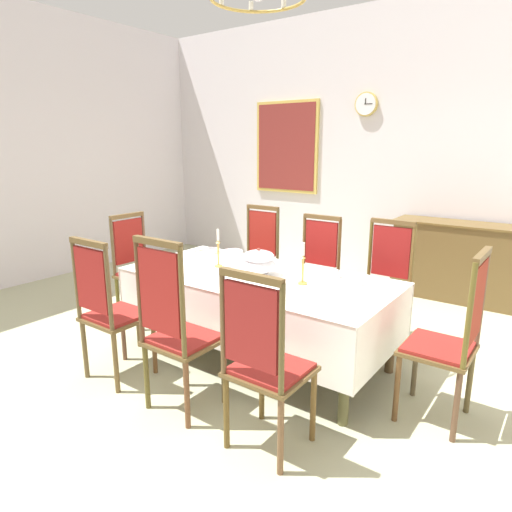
{
  "coord_description": "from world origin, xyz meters",
  "views": [
    {
      "loc": [
        2.04,
        -2.76,
        1.76
      ],
      "look_at": [
        -0.01,
        0.05,
        0.89
      ],
      "focal_mm": 31.36,
      "sensor_mm": 36.0,
      "label": 1
    }
  ],
  "objects_px": {
    "dining_table": "(258,284)",
    "chair_head_east": "(451,337)",
    "sideboard": "(458,261)",
    "framed_painting": "(286,147)",
    "chair_south_b": "(176,327)",
    "spoon_secondary": "(206,249)",
    "chair_head_west": "(138,266)",
    "candlestick_east": "(303,268)",
    "chair_north_a": "(256,258)",
    "chair_north_b": "(314,270)",
    "spoon_primary": "(225,252)",
    "chair_south_c": "(264,360)",
    "chair_south_a": "(109,308)",
    "chair_north_c": "(384,281)",
    "bowl_near_left": "(233,252)",
    "mounted_clock": "(366,104)",
    "candlestick_west": "(218,252)",
    "bowl_near_right": "(212,250)",
    "soup_tureen": "(259,262)"
  },
  "relations": [
    {
      "from": "chair_south_a",
      "to": "spoon_primary",
      "type": "xyz_separation_m",
      "value": [
        -0.02,
        1.37,
        0.16
      ]
    },
    {
      "from": "bowl_near_left",
      "to": "mounted_clock",
      "type": "height_order",
      "value": "mounted_clock"
    },
    {
      "from": "chair_head_west",
      "to": "framed_painting",
      "type": "relative_size",
      "value": 0.84
    },
    {
      "from": "sideboard",
      "to": "mounted_clock",
      "type": "xyz_separation_m",
      "value": [
        -1.33,
        0.24,
        1.81
      ]
    },
    {
      "from": "chair_head_east",
      "to": "bowl_near_left",
      "type": "xyz_separation_m",
      "value": [
        -2.09,
        0.41,
        0.17
      ]
    },
    {
      "from": "chair_south_b",
      "to": "spoon_secondary",
      "type": "distance_m",
      "value": 1.65
    },
    {
      "from": "chair_south_b",
      "to": "bowl_near_right",
      "type": "bearing_deg",
      "value": 122.9
    },
    {
      "from": "chair_south_c",
      "to": "dining_table",
      "type": "bearing_deg",
      "value": 127.7
    },
    {
      "from": "chair_head_east",
      "to": "chair_north_a",
      "type": "bearing_deg",
      "value": 67.02
    },
    {
      "from": "candlestick_east",
      "to": "sideboard",
      "type": "relative_size",
      "value": 0.22
    },
    {
      "from": "candlestick_west",
      "to": "spoon_primary",
      "type": "distance_m",
      "value": 0.54
    },
    {
      "from": "dining_table",
      "to": "candlestick_east",
      "type": "distance_m",
      "value": 0.47
    },
    {
      "from": "spoon_secondary",
      "to": "spoon_primary",
      "type": "bearing_deg",
      "value": 23.43
    },
    {
      "from": "chair_south_b",
      "to": "chair_head_east",
      "type": "distance_m",
      "value": 1.75
    },
    {
      "from": "candlestick_east",
      "to": "candlestick_west",
      "type": "bearing_deg",
      "value": 180.0
    },
    {
      "from": "chair_north_c",
      "to": "chair_head_west",
      "type": "bearing_deg",
      "value": 22.8
    },
    {
      "from": "bowl_near_left",
      "to": "framed_painting",
      "type": "distance_m",
      "value": 2.78
    },
    {
      "from": "chair_north_a",
      "to": "chair_north_b",
      "type": "relative_size",
      "value": 1.03
    },
    {
      "from": "chair_south_c",
      "to": "spoon_primary",
      "type": "bearing_deg",
      "value": 136.35
    },
    {
      "from": "framed_painting",
      "to": "spoon_primary",
      "type": "bearing_deg",
      "value": -71.02
    },
    {
      "from": "chair_north_a",
      "to": "bowl_near_right",
      "type": "xyz_separation_m",
      "value": [
        -0.14,
        -0.55,
        0.17
      ]
    },
    {
      "from": "soup_tureen",
      "to": "framed_painting",
      "type": "height_order",
      "value": "framed_painting"
    },
    {
      "from": "dining_table",
      "to": "chair_head_east",
      "type": "relative_size",
      "value": 1.88
    },
    {
      "from": "bowl_near_left",
      "to": "chair_head_east",
      "type": "bearing_deg",
      "value": -11.13
    },
    {
      "from": "bowl_near_left",
      "to": "framed_painting",
      "type": "relative_size",
      "value": 0.15
    },
    {
      "from": "chair_north_b",
      "to": "spoon_secondary",
      "type": "xyz_separation_m",
      "value": [
        -0.95,
        -0.52,
        0.17
      ]
    },
    {
      "from": "dining_table",
      "to": "chair_north_c",
      "type": "relative_size",
      "value": 1.95
    },
    {
      "from": "bowl_near_left",
      "to": "spoon_primary",
      "type": "distance_m",
      "value": 0.13
    },
    {
      "from": "chair_north_c",
      "to": "mounted_clock",
      "type": "xyz_separation_m",
      "value": [
        -1.06,
        1.9,
        1.68
      ]
    },
    {
      "from": "mounted_clock",
      "to": "chair_head_west",
      "type": "bearing_deg",
      "value": -112.07
    },
    {
      "from": "bowl_near_right",
      "to": "spoon_primary",
      "type": "xyz_separation_m",
      "value": [
        0.12,
        0.05,
        -0.01
      ]
    },
    {
      "from": "spoon_secondary",
      "to": "framed_painting",
      "type": "relative_size",
      "value": 0.13
    },
    {
      "from": "sideboard",
      "to": "mounted_clock",
      "type": "bearing_deg",
      "value": -10.45
    },
    {
      "from": "chair_south_b",
      "to": "chair_south_c",
      "type": "distance_m",
      "value": 0.7
    },
    {
      "from": "chair_head_west",
      "to": "framed_painting",
      "type": "bearing_deg",
      "value": -179.04
    },
    {
      "from": "spoon_primary",
      "to": "framed_painting",
      "type": "relative_size",
      "value": 0.14
    },
    {
      "from": "chair_south_b",
      "to": "chair_north_c",
      "type": "distance_m",
      "value": 1.99
    },
    {
      "from": "dining_table",
      "to": "chair_south_b",
      "type": "xyz_separation_m",
      "value": [
        0.02,
        -0.94,
        -0.05
      ]
    },
    {
      "from": "chair_south_b",
      "to": "soup_tureen",
      "type": "xyz_separation_m",
      "value": [
        -0.01,
        0.94,
        0.23
      ]
    },
    {
      "from": "chair_head_east",
      "to": "chair_north_b",
      "type": "bearing_deg",
      "value": 57.92
    },
    {
      "from": "framed_painting",
      "to": "chair_head_east",
      "type": "bearing_deg",
      "value": -43.07
    },
    {
      "from": "spoon_secondary",
      "to": "sideboard",
      "type": "distance_m",
      "value": 2.91
    },
    {
      "from": "bowl_near_left",
      "to": "spoon_secondary",
      "type": "bearing_deg",
      "value": -179.88
    },
    {
      "from": "chair_south_b",
      "to": "spoon_primary",
      "type": "height_order",
      "value": "chair_south_b"
    },
    {
      "from": "candlestick_west",
      "to": "bowl_near_right",
      "type": "bearing_deg",
      "value": 137.5
    },
    {
      "from": "sideboard",
      "to": "framed_painting",
      "type": "distance_m",
      "value": 2.83
    },
    {
      "from": "chair_south_b",
      "to": "spoon_secondary",
      "type": "relative_size",
      "value": 7.02
    },
    {
      "from": "chair_north_b",
      "to": "chair_south_b",
      "type": "bearing_deg",
      "value": 90.0
    },
    {
      "from": "chair_north_c",
      "to": "candlestick_west",
      "type": "distance_m",
      "value": 1.5
    },
    {
      "from": "chair_south_a",
      "to": "chair_south_b",
      "type": "height_order",
      "value": "chair_south_b"
    }
  ]
}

